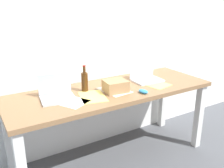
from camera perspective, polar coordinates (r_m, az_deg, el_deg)
The scene contains 12 objects.
ground_plane at distance 2.69m, azimuth 0.00°, elevation -16.56°, with size 8.00×8.00×0.00m, color #515459.
back_wall at distance 2.57m, azimuth -4.79°, elevation 12.98°, with size 5.20×0.08×2.60m, color white.
desk at distance 2.37m, azimuth 0.00°, elevation -3.40°, with size 1.97×0.69×0.76m.
laptop_left at distance 2.15m, azimuth -12.51°, elevation -2.25°, with size 0.31×0.27×0.20m.
laptop_right at distance 2.60m, azimuth 7.72°, elevation 1.88°, with size 0.30×0.23×0.22m.
beer_bottle at distance 2.27m, azimuth -6.30°, elevation 0.65°, with size 0.06×0.06×0.24m.
computer_mouse at distance 2.25m, azimuth 7.17°, elevation -1.68°, with size 0.06×0.10×0.03m, color #338CC6.
cardboard_box at distance 2.25m, azimuth 0.82°, elevation -0.49°, with size 0.20×0.17×0.11m, color tan.
paper_sheet_front_left at distance 2.08m, azimuth -9.78°, elevation -3.91°, with size 0.21×0.30×0.00m, color white.
paper_sheet_center at distance 2.30m, azimuth 0.47°, elevation -1.45°, with size 0.21×0.30×0.00m, color white.
paper_yellow_folder at distance 2.16m, azimuth -4.48°, elevation -2.89°, with size 0.21×0.30×0.00m, color #F4E06B.
paper_sheet_front_right at distance 2.51m, azimuth 9.60°, elevation 0.05°, with size 0.21×0.30×0.00m, color #F4E06B.
Camera 1 is at (-1.14, -1.88, 1.55)m, focal length 39.84 mm.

